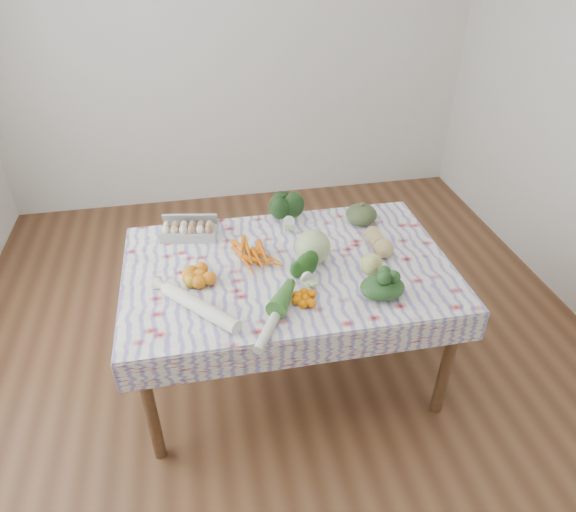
% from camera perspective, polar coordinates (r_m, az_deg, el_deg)
% --- Properties ---
extents(ground, '(4.50, 4.50, 0.00)m').
position_cam_1_polar(ground, '(3.13, 0.00, -12.43)').
color(ground, '#56331D').
rests_on(ground, ground).
extents(wall_back, '(4.00, 0.04, 2.80)m').
position_cam_1_polar(wall_back, '(4.45, -6.04, 22.94)').
color(wall_back, silver).
rests_on(wall_back, ground).
extents(dining_table, '(1.60, 1.00, 0.75)m').
position_cam_1_polar(dining_table, '(2.67, 0.00, -2.50)').
color(dining_table, brown).
rests_on(dining_table, ground).
extents(tablecloth, '(1.66, 1.06, 0.01)m').
position_cam_1_polar(tablecloth, '(2.63, 0.00, -1.15)').
color(tablecloth, white).
rests_on(tablecloth, dining_table).
extents(egg_carton, '(0.32, 0.17, 0.08)m').
position_cam_1_polar(egg_carton, '(2.87, -11.00, 2.63)').
color(egg_carton, '#A1A19D').
rests_on(egg_carton, tablecloth).
extents(carrot_bunch, '(0.30, 0.29, 0.04)m').
position_cam_1_polar(carrot_bunch, '(2.66, -3.72, -0.03)').
color(carrot_bunch, orange).
rests_on(carrot_bunch, tablecloth).
extents(kale_bunch, '(0.19, 0.17, 0.15)m').
position_cam_1_polar(kale_bunch, '(2.94, 0.07, 4.94)').
color(kale_bunch, '#1C3A17').
rests_on(kale_bunch, tablecloth).
extents(kabocha_squash, '(0.22, 0.22, 0.12)m').
position_cam_1_polar(kabocha_squash, '(2.97, 8.15, 4.60)').
color(kabocha_squash, '#3F4F2B').
rests_on(kabocha_squash, tablecloth).
extents(cabbage, '(0.22, 0.22, 0.18)m').
position_cam_1_polar(cabbage, '(2.61, 2.78, 1.03)').
color(cabbage, '#ACC07D').
rests_on(cabbage, tablecloth).
extents(butternut_squash, '(0.11, 0.23, 0.10)m').
position_cam_1_polar(butternut_squash, '(2.76, 10.14, 1.60)').
color(butternut_squash, tan).
rests_on(butternut_squash, tablecloth).
extents(orange_cluster, '(0.28, 0.28, 0.07)m').
position_cam_1_polar(orange_cluster, '(2.53, -9.73, -2.09)').
color(orange_cluster, orange).
rests_on(orange_cluster, tablecloth).
extents(broccoli, '(0.18, 0.18, 0.11)m').
position_cam_1_polar(broccoli, '(2.50, 1.54, -1.52)').
color(broccoli, '#205018').
rests_on(broccoli, tablecloth).
extents(mandarin_cluster, '(0.18, 0.18, 0.05)m').
position_cam_1_polar(mandarin_cluster, '(2.38, 1.96, -4.64)').
color(mandarin_cluster, orange).
rests_on(mandarin_cluster, tablecloth).
extents(grapefruit, '(0.14, 0.14, 0.11)m').
position_cam_1_polar(grapefruit, '(2.57, 9.25, -0.86)').
color(grapefruit, '#C6C767').
rests_on(grapefruit, tablecloth).
extents(spinach_bag, '(0.26, 0.23, 0.09)m').
position_cam_1_polar(spinach_bag, '(2.44, 10.43, -3.45)').
color(spinach_bag, '#1A3817').
rests_on(spinach_bag, tablecloth).
extents(daikon, '(0.36, 0.40, 0.07)m').
position_cam_1_polar(daikon, '(2.35, -9.75, -5.60)').
color(daikon, white).
rests_on(daikon, tablecloth).
extents(leek, '(0.25, 0.40, 0.05)m').
position_cam_1_polar(leek, '(2.28, -1.46, -6.77)').
color(leek, silver).
rests_on(leek, tablecloth).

